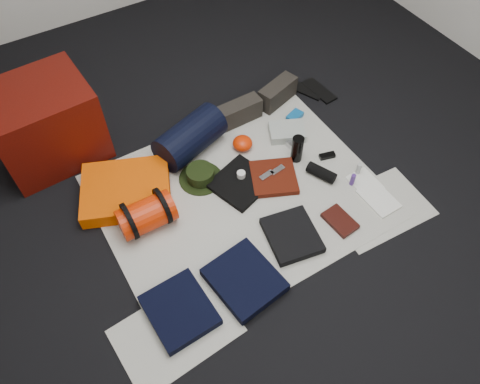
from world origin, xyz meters
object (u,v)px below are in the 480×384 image
water_bottle (297,149)px  compact_camera (294,143)px  stuff_sack (147,215)px  sleeping_pad (126,190)px  navy_duffel (190,137)px  red_cabinet (45,124)px  paperback_book (340,221)px

water_bottle → compact_camera: bearing=61.9°
stuff_sack → water_bottle: (1.01, -0.03, 0.00)m
sleeping_pad → water_bottle: (1.03, -0.28, 0.05)m
compact_camera → navy_duffel: bearing=147.2°
red_cabinet → sleeping_pad: 0.65m
sleeping_pad → water_bottle: 1.07m
stuff_sack → paperback_book: bearing=-30.4°
paperback_book → navy_duffel: bearing=111.5°
paperback_book → water_bottle: bearing=77.9°
sleeping_pad → compact_camera: size_ratio=5.53×
red_cabinet → stuff_sack: (0.27, -0.82, -0.15)m
navy_duffel → paperback_book: size_ratio=2.30×
navy_duffel → water_bottle: size_ratio=2.44×
sleeping_pad → water_bottle: size_ratio=2.77×
sleeping_pad → stuff_sack: stuff_sack is taller
navy_duffel → compact_camera: 0.67m
sleeping_pad → compact_camera: sleeping_pad is taller
sleeping_pad → compact_camera: 1.10m
stuff_sack → sleeping_pad: bearing=95.4°
water_bottle → sleeping_pad: bearing=164.6°
navy_duffel → paperback_book: 1.05m
red_cabinet → compact_camera: 1.55m
water_bottle → compact_camera: 0.14m
red_cabinet → water_bottle: bearing=-36.5°
red_cabinet → water_bottle: size_ratio=3.24×
stuff_sack → water_bottle: bearing=-1.6°
navy_duffel → water_bottle: 0.67m
red_cabinet → sleeping_pad: (0.25, -0.57, -0.20)m
red_cabinet → sleeping_pad: red_cabinet is taller
stuff_sack → paperback_book: stuff_sack is taller
stuff_sack → paperback_book: size_ratio=1.60×
navy_duffel → red_cabinet: bearing=131.4°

